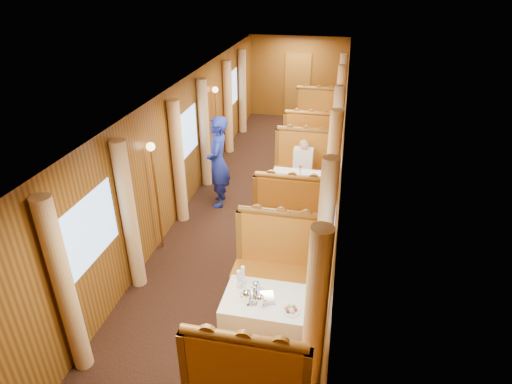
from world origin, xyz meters
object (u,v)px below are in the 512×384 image
(banquette_near_aft, at_px, (278,269))
(fruit_plate, at_px, (291,310))
(banquette_mid_aft, at_px, (303,170))
(table_mid, at_px, (298,193))
(tea_tray, at_px, (260,298))
(teapot_right, at_px, (260,302))
(rose_vase_mid, at_px, (300,169))
(table_near, at_px, (265,321))
(steward, at_px, (218,162))
(banquette_mid_fwd, at_px, (291,218))
(passenger, at_px, (303,162))
(table_far, at_px, (313,133))
(rose_vase_far, at_px, (315,113))
(banquette_far_aft, at_px, (316,120))
(banquette_far_fwd, at_px, (310,145))
(teapot_back, at_px, (256,288))
(teapot_left, at_px, (247,298))

(banquette_near_aft, height_order, fruit_plate, banquette_near_aft)
(banquette_mid_aft, bearing_deg, table_mid, -90.00)
(tea_tray, relative_size, teapot_right, 2.16)
(tea_tray, bearing_deg, rose_vase_mid, 88.55)
(table_near, bearing_deg, steward, 114.91)
(banquette_mid_aft, bearing_deg, banquette_mid_fwd, -90.00)
(teapot_right, bearing_deg, passenger, 77.83)
(table_mid, height_order, banquette_mid_aft, banquette_mid_aft)
(table_far, bearing_deg, rose_vase_far, 57.48)
(table_near, relative_size, banquette_far_aft, 0.78)
(banquette_near_aft, bearing_deg, passenger, 90.00)
(banquette_far_aft, height_order, tea_tray, banquette_far_aft)
(banquette_far_fwd, relative_size, passenger, 1.76)
(table_near, xyz_separation_m, teapot_right, (-0.05, -0.14, 0.44))
(banquette_near_aft, bearing_deg, banquette_mid_aft, 90.00)
(rose_vase_mid, height_order, rose_vase_far, same)
(banquette_mid_fwd, distance_m, teapot_right, 2.65)
(fruit_plate, distance_m, steward, 4.09)
(fruit_plate, height_order, steward, steward)
(banquette_far_aft, bearing_deg, teapot_right, -90.32)
(banquette_mid_aft, height_order, steward, steward)
(teapot_back, bearing_deg, passenger, 102.88)
(table_mid, bearing_deg, table_near, -90.00)
(passenger, bearing_deg, banquette_near_aft, -90.00)
(table_far, height_order, steward, steward)
(banquette_near_aft, height_order, banquette_far_fwd, same)
(rose_vase_mid, bearing_deg, table_mid, 123.20)
(banquette_near_aft, distance_m, passenger, 3.23)
(banquette_mid_fwd, bearing_deg, banquette_near_aft, -90.00)
(banquette_near_aft, relative_size, banquette_mid_aft, 1.00)
(tea_tray, distance_m, teapot_back, 0.14)
(tea_tray, distance_m, teapot_left, 0.19)
(table_far, distance_m, fruit_plate, 7.17)
(banquette_far_fwd, xyz_separation_m, fruit_plate, (0.33, -6.14, 0.35))
(tea_tray, distance_m, fruit_plate, 0.41)
(banquette_near_aft, distance_m, tea_tray, 1.09)
(banquette_mid_fwd, bearing_deg, teapot_back, -93.31)
(banquette_far_fwd, bearing_deg, passenger, -90.00)
(fruit_plate, height_order, passenger, passenger)
(banquette_far_fwd, distance_m, teapot_left, 6.13)
(banquette_near_aft, bearing_deg, teapot_right, -92.29)
(banquette_mid_aft, bearing_deg, tea_tray, -90.82)
(teapot_right, height_order, rose_vase_far, rose_vase_far)
(banquette_mid_aft, distance_m, tea_tray, 4.55)
(banquette_mid_aft, bearing_deg, teapot_right, -90.57)
(banquette_far_aft, xyz_separation_m, teapot_back, (-0.14, -7.93, 0.39))
(banquette_far_fwd, relative_size, teapot_right, 8.53)
(banquette_near_aft, distance_m, banquette_far_aft, 7.00)
(banquette_far_fwd, bearing_deg, rose_vase_far, 89.30)
(banquette_mid_fwd, distance_m, passenger, 1.77)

